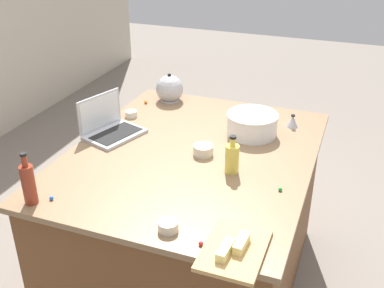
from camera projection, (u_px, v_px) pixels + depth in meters
The scene contains 19 objects.
ground_plane at pixel (192, 281), 2.87m from camera, with size 12.00×12.00×0.00m, color slate.
island_counter at pixel (192, 222), 2.66m from camera, with size 1.52×1.24×0.90m.
laptop at pixel (110, 127), 2.63m from camera, with size 0.36×0.31×0.22m.
mixing_bowl_large at pixel (252, 124), 2.62m from camera, with size 0.29×0.29×0.13m.
bottle_soy at pixel (29, 183), 2.00m from camera, with size 0.06×0.06×0.25m.
bottle_oil at pixel (232, 158), 2.25m from camera, with size 0.07×0.07×0.20m.
kettle at pixel (170, 89), 3.06m from camera, with size 0.21×0.18×0.20m.
cutting_board at pixel (234, 250), 1.76m from camera, with size 0.32×0.23×0.02m, color tan.
butter_stick_left at pixel (241, 243), 1.75m from camera, with size 0.11×0.04×0.04m, color #F4E58C.
butter_stick_right at pixel (225, 250), 1.72m from camera, with size 0.11×0.04×0.04m, color #F4E58C.
ramekin_small at pixel (203, 150), 2.43m from camera, with size 0.10×0.10×0.05m, color beige.
ramekin_medium at pixel (131, 114), 2.86m from camera, with size 0.07×0.07×0.04m, color beige.
ramekin_wide at pixel (168, 226), 1.87m from camera, with size 0.08×0.08×0.04m, color beige.
kitchen_timer at pixel (292, 121), 2.72m from camera, with size 0.07×0.07×0.08m.
candy_0 at pixel (146, 102), 3.04m from camera, with size 0.02×0.02×0.02m, color orange.
candy_1 at pixel (51, 198), 2.06m from camera, with size 0.02×0.02×0.02m, color blue.
candy_2 at pixel (201, 244), 1.79m from camera, with size 0.02×0.02×0.02m, color red.
candy_3 at pixel (280, 189), 2.13m from camera, with size 0.02×0.02×0.02m, color green.
candy_4 at pixel (252, 112), 2.91m from camera, with size 0.02×0.02×0.02m, color orange.
Camera 1 is at (-2.02, -0.76, 2.07)m, focal length 43.87 mm.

